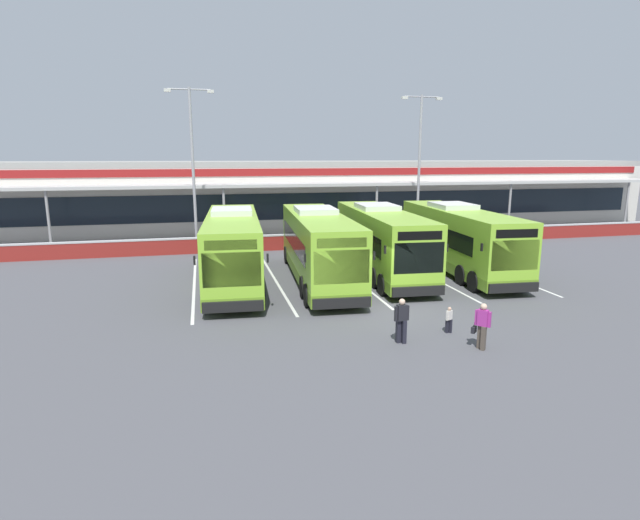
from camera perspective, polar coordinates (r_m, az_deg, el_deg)
The scene contains 17 objects.
ground_plane at distance 22.16m, azimuth 7.96°, elevation -5.31°, with size 200.00×200.00×0.00m, color #4C4C51.
terminal_building at distance 47.39m, azimuth -3.78°, elevation 7.60°, with size 70.00×13.00×6.00m.
red_barrier_wall at distance 35.58m, azimuth -0.42°, elevation 2.23°, with size 60.00×0.40×1.10m.
coach_bus_leftmost at distance 26.05m, azimuth -9.93°, elevation 1.25°, with size 3.57×12.29×3.78m.
coach_bus_left_centre at distance 26.15m, azimuth -0.20°, elevation 1.47°, with size 3.57×12.29×3.78m.
coach_bus_centre at distance 28.16m, azimuth 6.97°, elevation 2.13°, with size 3.57×12.29×3.78m.
coach_bus_right_centre at distance 29.62m, azimuth 15.49°, elevation 2.27°, with size 3.57×12.29×3.78m.
bay_stripe_far_west at distance 26.53m, azimuth -14.18°, elevation -2.69°, with size 0.14×13.00×0.01m, color silver.
bay_stripe_west at distance 26.76m, azimuth -5.16°, elevation -2.24°, with size 0.14×13.00×0.01m, color silver.
bay_stripe_mid_west at distance 27.63m, azimuth 3.50°, elevation -1.76°, with size 0.14×13.00×0.01m, color silver.
bay_stripe_centre at distance 29.10m, azimuth 11.45°, elevation -1.29°, with size 0.14×13.00×0.01m, color silver.
bay_stripe_mid_east at distance 31.06m, azimuth 18.51°, elevation -0.84°, with size 0.14×13.00×0.01m, color silver.
pedestrian_with_handbag at distance 17.92m, azimuth 18.03°, elevation -7.08°, with size 0.53×0.60×1.62m.
pedestrian_in_dark_coat at distance 17.81m, azimuth 9.30°, elevation -6.70°, with size 0.53×0.30×1.62m.
pedestrian_child at distance 19.27m, azimuth 14.54°, elevation -6.54°, with size 0.32×0.22×1.00m.
lamp_post_west at distance 36.06m, azimuth -14.36°, elevation 11.15°, with size 3.24×0.28×11.00m.
lamp_post_centre at distance 40.03m, azimuth 11.31°, elevation 11.32°, with size 3.24×0.28×11.00m.
Camera 1 is at (-7.77, -19.71, 6.48)m, focal length 27.98 mm.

